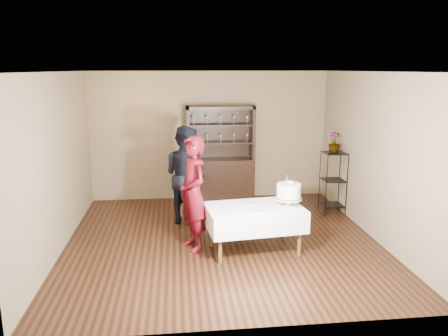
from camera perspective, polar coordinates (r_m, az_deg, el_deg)
The scene contains 14 objects.
floor at distance 7.24m, azimuth -0.23°, elevation -9.42°, with size 5.00×5.00×0.00m, color black.
ceiling at distance 6.70m, azimuth -0.25°, elevation 12.47°, with size 5.00×5.00×0.00m, color white.
back_wall at distance 9.30m, azimuth -1.88°, elevation 4.22°, with size 5.00×0.02×2.70m, color #77644D.
wall_left at distance 7.04m, azimuth -20.92°, elevation 0.57°, with size 0.02×5.00×2.70m, color #77644D.
wall_right at distance 7.53m, azimuth 19.06°, elevation 1.47°, with size 0.02×5.00×2.70m, color #77644D.
china_hutch at distance 9.20m, azimuth -0.49°, elevation -0.21°, with size 1.40×0.48×2.00m.
plant_etagere at distance 8.67m, azimuth 14.06°, elevation -1.51°, with size 0.42×0.42×1.20m.
cake_table at distance 6.66m, azimuth 3.98°, elevation -6.46°, with size 1.52×1.04×0.71m.
woman at distance 6.67m, azimuth -4.04°, elevation -3.35°, with size 0.65×0.42×1.77m, color #38050F.
man at distance 7.82m, azimuth -5.01°, elevation -0.92°, with size 0.86×0.67×1.78m, color black.
cake at distance 6.63m, azimuth 8.44°, elevation -3.14°, with size 0.43×0.43×0.55m.
plate_near at distance 6.42m, azimuth 4.30°, elevation -5.56°, with size 0.22×0.22×0.01m, color silver.
plate_far at distance 6.71m, azimuth 3.17°, elevation -4.73°, with size 0.17×0.17×0.01m, color silver.
potted_plant at distance 8.51m, azimuth 14.21°, elevation 3.27°, with size 0.22×0.22×0.40m, color #4F6C33.
Camera 1 is at (-0.71, -6.66, 2.75)m, focal length 35.00 mm.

